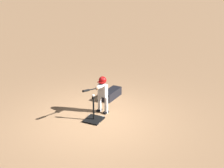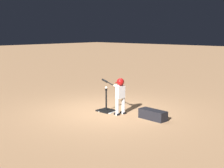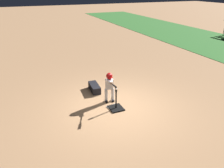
% 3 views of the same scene
% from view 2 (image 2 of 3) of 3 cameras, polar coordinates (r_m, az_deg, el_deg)
% --- Properties ---
extents(ground_plane, '(90.00, 90.00, 0.00)m').
position_cam_2_polar(ground_plane, '(9.88, -1.17, -5.06)').
color(ground_plane, '#AD7F56').
extents(home_plate, '(0.51, 0.51, 0.02)m').
position_cam_2_polar(home_plate, '(9.89, -0.71, -4.99)').
color(home_plate, white).
rests_on(home_plate, ground_plane).
extents(batting_tee, '(0.51, 0.46, 0.72)m').
position_cam_2_polar(batting_tee, '(9.90, -1.06, -4.54)').
color(batting_tee, black).
rests_on(batting_tee, ground_plane).
extents(batter_child, '(1.01, 0.36, 1.12)m').
position_cam_2_polar(batter_child, '(9.41, 1.40, -1.38)').
color(batter_child, silver).
rests_on(batter_child, ground_plane).
extents(baseball, '(0.07, 0.07, 0.07)m').
position_cam_2_polar(baseball, '(9.75, -1.07, -0.68)').
color(baseball, white).
rests_on(baseball, batting_tee).
extents(equipment_bag, '(0.86, 0.38, 0.28)m').
position_cam_2_polar(equipment_bag, '(9.06, 7.48, -5.58)').
color(equipment_bag, black).
rests_on(equipment_bag, ground_plane).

